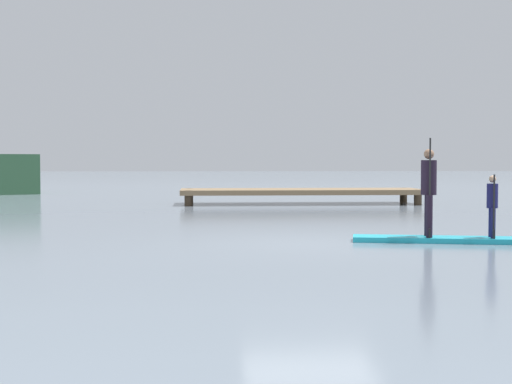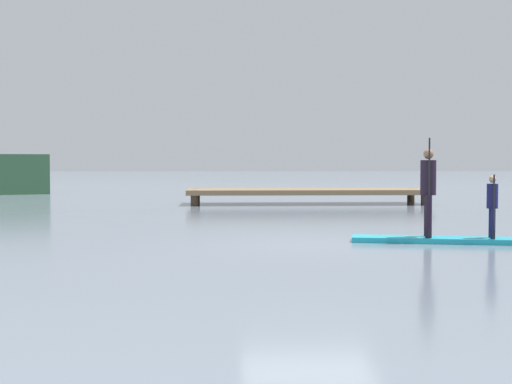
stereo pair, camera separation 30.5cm
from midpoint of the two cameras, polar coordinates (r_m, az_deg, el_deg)
name	(u,v)px [view 1 (the left image)]	position (r m, az deg, el deg)	size (l,w,h in m)	color
ground_plane	(310,243)	(13.60, 3.66, -4.05)	(240.00, 240.00, 0.00)	slate
paddleboard_near	(446,240)	(14.12, 14.21, -3.68)	(3.55, 1.34, 0.10)	#1E9EB2
paddler_adult	(429,186)	(14.01, 12.93, 0.44)	(0.35, 0.52, 1.87)	black
paddler_child_solo	(492,203)	(14.17, 17.64, -0.81)	(0.25, 0.40, 1.19)	#19194C
floating_dock	(301,192)	(26.46, 3.26, 0.03)	(8.81, 2.45, 0.55)	#846B4C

